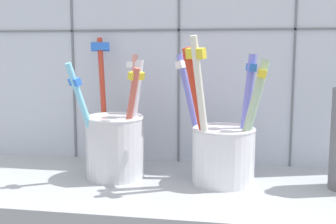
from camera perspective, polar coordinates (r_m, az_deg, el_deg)
The scene contains 4 objects.
counter_slab at distance 53.55cm, azimuth -0.34°, elevation -10.61°, with size 64.00×22.00×2.00cm, color #9EA3A8.
tile_wall_back at distance 62.67cm, azimuth 1.60°, elevation 12.07°, with size 64.00×2.20×45.00cm.
toothbrush_cup_left at distance 55.48cm, azimuth -7.07°, elevation -3.96°, with size 9.90×13.21×18.17cm.
toothbrush_cup_right at distance 53.03cm, azimuth 7.33°, elevation -4.68°, with size 11.72×9.13×18.02cm.
Camera 1 is at (8.89, -49.90, 18.27)cm, focal length 45.51 mm.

